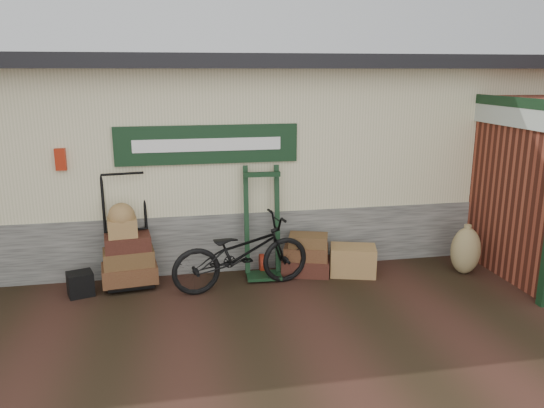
% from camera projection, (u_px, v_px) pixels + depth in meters
% --- Properties ---
extents(ground, '(80.00, 80.00, 0.00)m').
position_uv_depth(ground, '(239.00, 297.00, 7.16)').
color(ground, black).
rests_on(ground, ground).
extents(station_building, '(14.40, 4.10, 3.20)m').
position_uv_depth(station_building, '(218.00, 150.00, 9.36)').
color(station_building, '#4C4C47').
rests_on(station_building, ground).
extents(brick_outbuilding, '(1.71, 4.51, 2.62)m').
position_uv_depth(brick_outbuilding, '(508.00, 174.00, 8.83)').
color(brick_outbuilding, maroon).
rests_on(brick_outbuilding, ground).
extents(porter_trolley, '(0.98, 0.79, 1.82)m').
position_uv_depth(porter_trolley, '(126.00, 221.00, 7.47)').
color(porter_trolley, black).
rests_on(porter_trolley, ground).
extents(green_barrow, '(0.62, 0.54, 1.64)m').
position_uv_depth(green_barrow, '(262.00, 223.00, 7.73)').
color(green_barrow, black).
rests_on(green_barrow, ground).
extents(suitcase_stack, '(0.81, 0.64, 0.62)m').
position_uv_depth(suitcase_stack, '(306.00, 254.00, 7.91)').
color(suitcase_stack, '#3A1A12').
rests_on(suitcase_stack, ground).
extents(wicker_hamper, '(0.76, 0.61, 0.43)m').
position_uv_depth(wicker_hamper, '(353.00, 260.00, 7.92)').
color(wicker_hamper, '#8F5E39').
rests_on(wicker_hamper, ground).
extents(black_trunk, '(0.40, 0.37, 0.33)m').
position_uv_depth(black_trunk, '(80.00, 284.00, 7.19)').
color(black_trunk, black).
rests_on(black_trunk, ground).
extents(bicycle, '(1.02, 2.06, 1.14)m').
position_uv_depth(bicycle, '(241.00, 249.00, 7.34)').
color(bicycle, black).
rests_on(bicycle, ground).
extents(burlap_sack_left, '(0.47, 0.40, 0.72)m').
position_uv_depth(burlap_sack_left, '(466.00, 251.00, 7.92)').
color(burlap_sack_left, '#907A4D').
rests_on(burlap_sack_left, ground).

